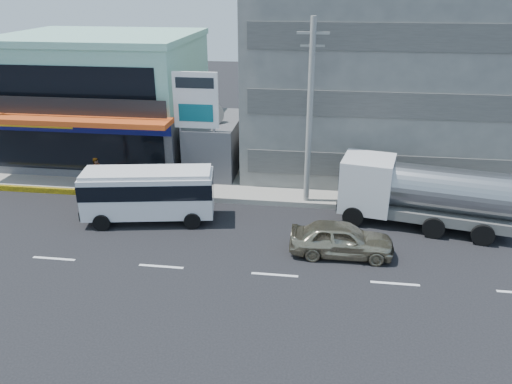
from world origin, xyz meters
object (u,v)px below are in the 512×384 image
motorcycle_rider (99,185)px  shop_building (106,101)px  minibus (148,191)px  concrete_building (379,59)px  satellite_dish (212,122)px  billboard (196,107)px  tanker_truck (419,192)px  utility_pole_near (310,115)px  sedan (342,239)px

motorcycle_rider → shop_building: bearing=107.4°
shop_building → minibus: bearing=-57.7°
shop_building → motorcycle_rider: (2.24, -7.15, -3.20)m
concrete_building → satellite_dish: concrete_building is taller
billboard → minibus: (-1.45, -4.83, -3.27)m
billboard → minibus: bearing=-106.7°
satellite_dish → motorcycle_rider: satellite_dish is taller
concrete_building → tanker_truck: bearing=-79.9°
concrete_building → utility_pole_near: bearing=-117.8°
utility_pole_near → tanker_truck: (5.65, -1.66, -3.37)m
minibus → motorcycle_rider: minibus is taller
shop_building → minibus: shop_building is taller
satellite_dish → billboard: billboard is taller
minibus → tanker_truck: size_ratio=0.79×
concrete_building → utility_pole_near: size_ratio=1.60×
satellite_dish → utility_pole_near: bearing=-31.0°
billboard → shop_building: bearing=147.7°
billboard → satellite_dish: bearing=74.5°
minibus → sedan: minibus is taller
minibus → motorcycle_rider: size_ratio=2.84×
billboard → tanker_truck: bearing=-15.9°
shop_building → concrete_building: 18.28m
utility_pole_near → shop_building: bearing=154.9°
utility_pole_near → minibus: bearing=-159.2°
billboard → utility_pole_near: bearing=-15.5°
shop_building → tanker_truck: shop_building is taller
shop_building → concrete_building: concrete_building is taller
utility_pole_near → sedan: (1.81, -5.27, -4.35)m
billboard → sedan: billboard is taller
satellite_dish → utility_pole_near: utility_pole_near is taller
billboard → minibus: billboard is taller
billboard → sedan: bearing=-40.4°
sedan → shop_building: bearing=53.1°
satellite_dish → minibus: bearing=-106.4°
concrete_building → satellite_dish: (-10.00, -4.00, -3.42)m
motorcycle_rider → sedan: bearing=-19.0°
billboard → motorcycle_rider: 7.10m
shop_building → tanker_truck: size_ratio=1.42×
billboard → tanker_truck: (12.15, -3.46, -3.15)m
utility_pole_near → minibus: 9.19m
shop_building → minibus: (6.05, -9.57, -2.34)m
shop_building → concrete_building: (18.00, 1.05, 3.00)m
shop_building → utility_pole_near: bearing=-25.1°
motorcycle_rider → satellite_dish: bearing=36.1°
satellite_dish → minibus: size_ratio=0.22×
satellite_dish → sedan: 12.14m
billboard → tanker_truck: size_ratio=0.79×
minibus → motorcycle_rider: bearing=147.5°
satellite_dish → tanker_truck: bearing=-24.3°
minibus → tanker_truck: tanker_truck is taller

